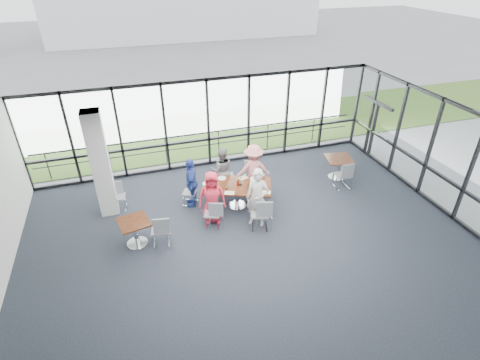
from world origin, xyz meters
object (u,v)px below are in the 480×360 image
object	(u,v)px
chair_main_nr	(259,214)
structural_column	(101,165)
diner_near_left	(212,197)
chair_spare_la	(160,230)
diner_end	(192,182)
chair_main_end	(190,192)
chair_spare_lb	(118,197)
chair_spare_r	(343,175)
diner_near_right	(258,198)
chair_main_nl	(212,213)
chair_main_fr	(256,177)
main_table	(237,188)
chair_main_fl	(226,176)
side_table_right	(339,161)
diner_far_left	(222,170)
side_table_left	(134,226)
diner_far_right	(253,170)

from	to	relation	value
chair_main_nr	structural_column	bearing A→B (deg)	167.80
diner_near_left	chair_spare_la	bearing A→B (deg)	-148.12
diner_end	chair_main_end	size ratio (longest dim) A/B	1.96
chair_spare_lb	chair_spare_r	size ratio (longest dim) A/B	0.89
diner_near_right	chair_spare_la	bearing A→B (deg)	-145.52
chair_main_nl	chair_main_fr	distance (m)	2.33
main_table	diner_end	distance (m)	1.38
main_table	chair_main_fl	world-z (taller)	chair_main_fl
side_table_right	diner_far_left	xyz separation A→B (m)	(-4.01, 0.44, 0.12)
diner_far_left	chair_main_fr	world-z (taller)	diner_far_left
chair_main_fl	structural_column	bearing A→B (deg)	15.17
structural_column	chair_main_fl	bearing A→B (deg)	2.77
chair_main_nl	chair_main_nr	xyz separation A→B (m)	(1.24, -0.48, 0.05)
chair_main_nr	chair_spare_la	xyz separation A→B (m)	(-2.73, 0.17, -0.03)
diner_end	chair_main_fl	world-z (taller)	diner_end
side_table_left	chair_main_nr	size ratio (longest dim) A/B	0.93
structural_column	chair_main_nl	distance (m)	3.43
structural_column	chair_main_nl	world-z (taller)	structural_column
diner_far_left	diner_far_right	size ratio (longest dim) A/B	0.90
diner_near_left	chair_main_nr	distance (m)	1.42
main_table	diner_near_right	size ratio (longest dim) A/B	1.30
chair_main_fr	chair_spare_r	size ratio (longest dim) A/B	1.04
structural_column	diner_end	world-z (taller)	structural_column
diner_near_right	diner_end	xyz separation A→B (m)	(-1.56, 1.53, -0.09)
diner_near_right	diner_far_right	size ratio (longest dim) A/B	1.05
diner_near_left	side_table_left	bearing A→B (deg)	-157.99
diner_near_right	side_table_left	bearing A→B (deg)	-148.66
structural_column	main_table	xyz separation A→B (m)	(3.74, -0.91, -0.97)
diner_near_left	chair_main_fl	distance (m)	1.84
side_table_right	chair_spare_la	bearing A→B (deg)	-165.49
diner_far_left	chair_main_fl	distance (m)	0.35
side_table_right	diner_far_right	distance (m)	3.10
chair_spare_la	chair_spare_lb	bearing A→B (deg)	125.84
diner_near_left	diner_far_right	distance (m)	1.94
chair_main_end	chair_main_fl	bearing A→B (deg)	136.85
side_table_left	diner_far_right	bearing A→B (deg)	20.76
chair_spare_lb	side_table_right	bearing A→B (deg)	-177.40
chair_spare_lb	chair_spare_r	xyz separation A→B (m)	(7.09, -1.01, 0.05)
diner_far_right	chair_main_nl	bearing A→B (deg)	48.58
diner_near_right	chair_main_nr	size ratio (longest dim) A/B	1.82
diner_near_right	diner_end	bearing A→B (deg)	169.55
chair_spare_lb	structural_column	bearing A→B (deg)	16.47
diner_end	chair_main_fr	world-z (taller)	diner_end
structural_column	diner_end	distance (m)	2.62
diner_far_right	chair_spare_r	world-z (taller)	diner_far_right
diner_near_left	diner_end	xyz separation A→B (m)	(-0.38, 0.99, -0.00)
diner_near_right	chair_main_nl	size ratio (longest dim) A/B	2.04
main_table	chair_spare_lb	distance (m)	3.60
diner_far_right	chair_main_fl	world-z (taller)	diner_far_right
chair_main_nr	chair_main_end	world-z (taller)	chair_main_nr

